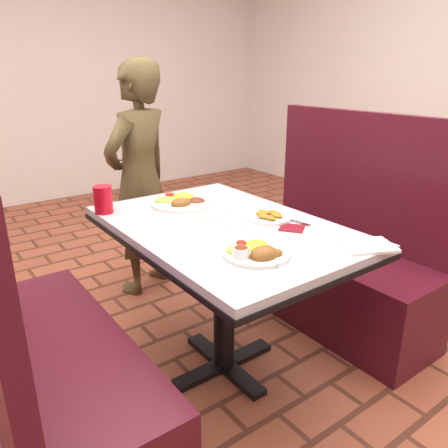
{
  "coord_description": "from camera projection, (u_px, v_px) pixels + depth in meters",
  "views": [
    {
      "loc": [
        -1.06,
        -1.45,
        1.39
      ],
      "look_at": [
        0.0,
        0.0,
        0.75
      ],
      "focal_mm": 35.0,
      "sensor_mm": 36.0,
      "label": 1
    }
  ],
  "objects": [
    {
      "name": "red_tumbler",
      "position": [
        103.0,
        200.0,
        2.04
      ],
      "size": [
        0.09,
        0.09,
        0.13
      ],
      "primitive_type": "cylinder",
      "color": "red",
      "rests_on": "dining_table"
    },
    {
      "name": "spoon_utensil",
      "position": [
        298.0,
        222.0,
        1.92
      ],
      "size": [
        0.04,
        0.13,
        0.0
      ],
      "primitive_type": "cube",
      "rotation": [
        0.0,
        0.0,
        0.19
      ],
      "color": "silver",
      "rests_on": "dining_table"
    },
    {
      "name": "dining_table",
      "position": [
        224.0,
        244.0,
        1.94
      ],
      "size": [
        0.81,
        1.21,
        0.75
      ],
      "color": "silver",
      "rests_on": "ground"
    },
    {
      "name": "near_dinner_plate",
      "position": [
        256.0,
        249.0,
        1.57
      ],
      "size": [
        0.25,
        0.25,
        0.08
      ],
      "rotation": [
        0.0,
        0.0,
        -0.41
      ],
      "color": "white",
      "rests_on": "dining_table"
    },
    {
      "name": "knife_utensil",
      "position": [
        265.0,
        255.0,
        1.56
      ],
      "size": [
        0.02,
        0.16,
        0.0
      ],
      "primitive_type": "cube",
      "rotation": [
        0.0,
        0.0,
        -0.08
      ],
      "color": "silver",
      "rests_on": "dining_table"
    },
    {
      "name": "booth_bench_right",
      "position": [
        336.0,
        265.0,
        2.49
      ],
      "size": [
        0.47,
        1.2,
        1.17
      ],
      "color": "#511220",
      "rests_on": "ground"
    },
    {
      "name": "plantain_plate",
      "position": [
        269.0,
        217.0,
        1.96
      ],
      "size": [
        0.2,
        0.2,
        0.03
      ],
      "rotation": [
        0.0,
        0.0,
        -0.31
      ],
      "color": "white",
      "rests_on": "dining_table"
    },
    {
      "name": "lettuce_shreds",
      "position": [
        223.0,
        218.0,
        1.97
      ],
      "size": [
        0.28,
        0.32,
        0.0
      ],
      "primitive_type": null,
      "color": "#91C64F",
      "rests_on": "dining_table"
    },
    {
      "name": "far_dinner_plate",
      "position": [
        181.0,
        199.0,
        2.17
      ],
      "size": [
        0.3,
        0.3,
        0.08
      ],
      "rotation": [
        0.0,
        0.0,
        -0.3
      ],
      "color": "white",
      "rests_on": "dining_table"
    },
    {
      "name": "fork_utensil",
      "position": [
        269.0,
        257.0,
        1.55
      ],
      "size": [
        0.06,
        0.15,
        0.0
      ],
      "primitive_type": "cube",
      "rotation": [
        0.0,
        0.0,
        -0.33
      ],
      "color": "silver",
      "rests_on": "dining_table"
    },
    {
      "name": "paper_napkin",
      "position": [
        367.0,
        246.0,
        1.66
      ],
      "size": [
        0.24,
        0.22,
        0.01
      ],
      "primitive_type": "cube",
      "rotation": [
        0.0,
        0.0,
        -0.46
      ],
      "color": "white",
      "rests_on": "dining_table"
    },
    {
      "name": "maroon_napkin",
      "position": [
        292.0,
        228.0,
        1.85
      ],
      "size": [
        0.14,
        0.14,
        0.0
      ],
      "primitive_type": "cube",
      "rotation": [
        0.0,
        0.0,
        0.62
      ],
      "color": "maroon",
      "rests_on": "dining_table"
    },
    {
      "name": "diner_person",
      "position": [
        140.0,
        181.0,
        2.73
      ],
      "size": [
        0.62,
        0.53,
        1.45
      ],
      "primitive_type": "imported",
      "rotation": [
        0.0,
        0.0,
        3.55
      ],
      "color": "brown",
      "rests_on": "ground"
    },
    {
      "name": "booth_bench_left",
      "position": [
        49.0,
        375.0,
        1.6
      ],
      "size": [
        0.47,
        1.2,
        1.17
      ],
      "color": "#511220",
      "rests_on": "ground"
    }
  ]
}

